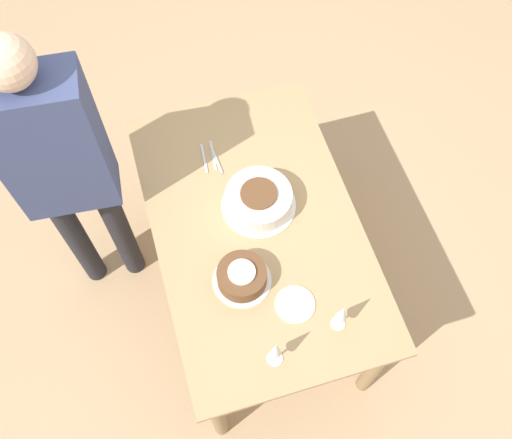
% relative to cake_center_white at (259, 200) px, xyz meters
% --- Properties ---
extents(ground_plane, '(12.00, 12.00, 0.00)m').
position_rel_cake_center_white_xyz_m(ground_plane, '(0.09, -0.04, -0.82)').
color(ground_plane, tan).
extents(dining_table, '(1.48, 0.91, 0.77)m').
position_rel_cake_center_white_xyz_m(dining_table, '(0.09, -0.04, -0.17)').
color(dining_table, tan).
rests_on(dining_table, ground_plane).
extents(cake_center_white, '(0.34, 0.34, 0.11)m').
position_rel_cake_center_white_xyz_m(cake_center_white, '(0.00, 0.00, 0.00)').
color(cake_center_white, white).
rests_on(cake_center_white, dining_table).
extents(cake_front_chocolate, '(0.25, 0.25, 0.10)m').
position_rel_cake_center_white_xyz_m(cake_front_chocolate, '(0.33, -0.17, -0.01)').
color(cake_front_chocolate, white).
rests_on(cake_front_chocolate, dining_table).
extents(wine_glass_near, '(0.06, 0.06, 0.20)m').
position_rel_cake_center_white_xyz_m(wine_glass_near, '(0.63, 0.15, 0.08)').
color(wine_glass_near, silver).
rests_on(wine_glass_near, dining_table).
extents(wine_glass_far, '(0.06, 0.06, 0.20)m').
position_rel_cake_center_white_xyz_m(wine_glass_far, '(0.69, -0.14, 0.08)').
color(wine_glass_far, silver).
rests_on(wine_glass_far, dining_table).
extents(dessert_plate_right, '(0.17, 0.17, 0.01)m').
position_rel_cake_center_white_xyz_m(dessert_plate_right, '(0.50, 0.01, -0.05)').
color(dessert_plate_right, beige).
rests_on(dessert_plate_right, dining_table).
extents(fork_pile, '(0.20, 0.08, 0.01)m').
position_rel_cake_center_white_xyz_m(fork_pile, '(-0.31, -0.14, -0.05)').
color(fork_pile, silver).
rests_on(fork_pile, dining_table).
extents(person_cutting, '(0.25, 0.42, 1.75)m').
position_rel_cake_center_white_xyz_m(person_cutting, '(-0.26, -0.77, 0.24)').
color(person_cutting, '#232328').
rests_on(person_cutting, ground_plane).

